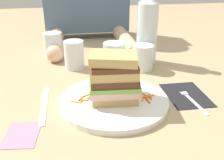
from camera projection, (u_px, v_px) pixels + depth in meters
name	position (u px, v px, depth m)	size (l,w,h in m)	color
ground_plane	(115.00, 99.00, 0.73)	(3.00, 3.00, 0.00)	tan
main_plate	(114.00, 101.00, 0.70)	(0.28, 0.28, 0.02)	white
sandwich	(114.00, 78.00, 0.67)	(0.13, 0.11, 0.13)	tan
carrot_shred_0	(86.00, 96.00, 0.71)	(0.00, 0.00, 0.03)	orange
carrot_shred_1	(81.00, 99.00, 0.69)	(0.00, 0.00, 0.03)	orange
carrot_shred_2	(89.00, 98.00, 0.70)	(0.00, 0.00, 0.02)	orange
carrot_shred_3	(75.00, 102.00, 0.68)	(0.00, 0.00, 0.03)	orange
carrot_shred_4	(84.00, 100.00, 0.68)	(0.00, 0.00, 0.02)	orange
carrot_shred_5	(82.00, 101.00, 0.68)	(0.00, 0.00, 0.02)	orange
carrot_shred_6	(148.00, 101.00, 0.68)	(0.00, 0.00, 0.02)	orange
carrot_shred_7	(143.00, 94.00, 0.71)	(0.00, 0.00, 0.03)	orange
carrot_shred_8	(147.00, 98.00, 0.70)	(0.00, 0.00, 0.03)	orange
carrot_shred_9	(143.00, 99.00, 0.69)	(0.00, 0.00, 0.02)	orange
carrot_shred_10	(150.00, 97.00, 0.70)	(0.00, 0.00, 0.03)	orange
carrot_shred_11	(146.00, 97.00, 0.70)	(0.00, 0.00, 0.03)	orange
carrot_shred_12	(149.00, 96.00, 0.70)	(0.00, 0.00, 0.03)	orange
napkin_dark	(186.00, 95.00, 0.75)	(0.11, 0.15, 0.00)	black
fork	(190.00, 97.00, 0.72)	(0.03, 0.17, 0.00)	silver
knife	(44.00, 106.00, 0.69)	(0.02, 0.20, 0.00)	silver
juice_glass	(143.00, 59.00, 0.90)	(0.07, 0.07, 0.09)	white
water_bottle	(147.00, 29.00, 0.93)	(0.07, 0.07, 0.28)	silver
empty_tumbler_0	(114.00, 53.00, 0.96)	(0.08, 0.08, 0.07)	silver
empty_tumbler_1	(53.00, 45.00, 1.01)	(0.07, 0.07, 0.09)	silver
empty_tumbler_2	(74.00, 55.00, 0.91)	(0.07, 0.07, 0.10)	silver
napkin_pink	(22.00, 134.00, 0.58)	(0.07, 0.10, 0.00)	pink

